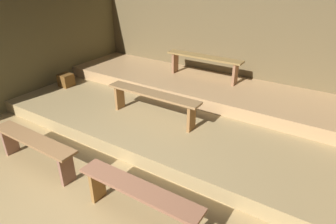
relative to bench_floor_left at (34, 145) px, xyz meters
The scene contains 10 objects.
ground 1.89m from the bench_floor_left, 61.05° to the left, with size 6.59×5.36×0.08m, color #A58756.
wall_back 4.11m from the bench_floor_left, 77.16° to the left, with size 6.59×0.06×2.31m, color brown.
wall_left 2.72m from the bench_floor_left, 141.44° to the left, with size 0.06×5.36×2.31m, color brown.
platform_lower 2.49m from the bench_floor_left, 68.84° to the left, with size 5.79×3.17×0.22m, color #A08758.
platform_middle 3.28m from the bench_floor_left, 74.15° to the left, with size 5.79×1.49×0.22m, color tan.
bench_floor_left is the anchor object (origin of this frame).
bench_floor_right 1.79m from the bench_floor_left, ahead, with size 1.49×0.25×0.47m.
bench_lower_center 1.89m from the bench_floor_left, 65.74° to the left, with size 1.69×0.25×0.47m.
bench_middle_center 3.51m from the bench_floor_left, 75.62° to the left, with size 1.60×0.25×0.47m.
wooden_crate_lower 2.51m from the bench_floor_left, 130.60° to the left, with size 0.26×0.26×0.26m, color brown.
Camera 1 is at (2.42, -1.14, 2.54)m, focal length 30.99 mm.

